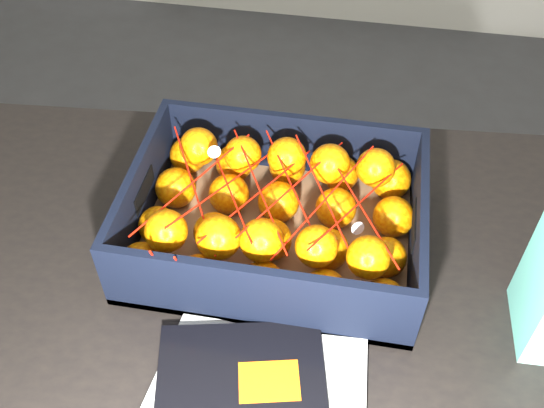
# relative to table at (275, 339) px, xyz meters

# --- Properties ---
(ground) EXTENTS (3.50, 3.50, 0.00)m
(ground) POSITION_rel_table_xyz_m (-0.03, 0.31, -0.65)
(ground) COLOR #353537
(ground) RESTS_ON ground
(table) EXTENTS (1.26, 0.90, 0.75)m
(table) POSITION_rel_table_xyz_m (0.00, 0.00, 0.00)
(table) COLOR black
(table) RESTS_ON ground
(produce_crate) EXTENTS (0.42, 0.32, 0.12)m
(produce_crate) POSITION_rel_table_xyz_m (-0.02, 0.11, 0.14)
(produce_crate) COLOR olive
(produce_crate) RESTS_ON table
(clementine_heap) EXTENTS (0.40, 0.30, 0.11)m
(clementine_heap) POSITION_rel_table_xyz_m (-0.02, 0.11, 0.16)
(clementine_heap) COLOR orange
(clementine_heap) RESTS_ON produce_crate
(mesh_net) EXTENTS (0.35, 0.28, 0.09)m
(mesh_net) POSITION_rel_table_xyz_m (-0.03, 0.10, 0.20)
(mesh_net) COLOR red
(mesh_net) RESTS_ON clementine_heap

